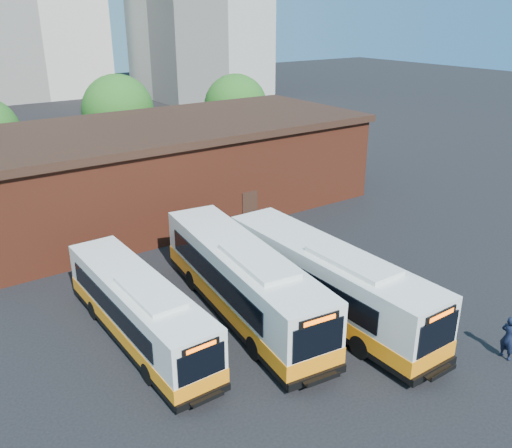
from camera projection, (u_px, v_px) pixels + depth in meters
ground at (368, 331)px, 24.89m from camera, size 220.00×220.00×0.00m
bus_west at (139, 312)px, 23.76m from camera, size 2.51×11.37×3.08m
bus_midwest at (243, 283)px, 25.77m from camera, size 4.21×13.36×3.59m
bus_mideast at (327, 284)px, 25.73m from camera, size 2.81×13.12×3.56m
transit_worker at (509, 338)px, 22.62m from camera, size 0.51×0.75×1.99m
depot_building at (168, 166)px, 38.90m from camera, size 28.60×12.60×6.40m
tree_mid at (118, 110)px, 49.94m from camera, size 6.56×6.56×8.36m
tree_east at (236, 106)px, 53.62m from camera, size 6.24×6.24×7.96m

